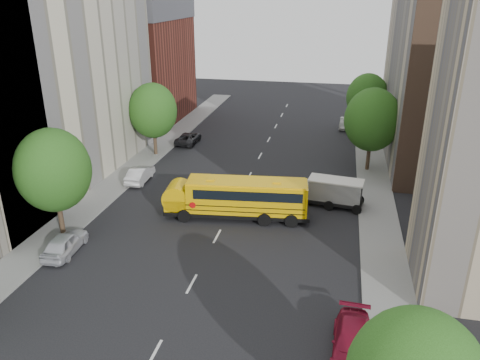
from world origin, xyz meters
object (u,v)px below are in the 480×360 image
(parked_car_0, at_px, (65,243))
(parked_car_1, at_px, (140,174))
(school_bus, at_px, (236,196))
(street_tree_2, at_px, (153,111))
(street_tree_4, at_px, (372,120))
(safari_truck, at_px, (330,191))
(parked_car_3, at_px, (352,342))
(street_tree_1, at_px, (53,170))
(parked_car_2, at_px, (188,138))
(street_tree_5, at_px, (367,97))
(parked_car_5, at_px, (345,123))

(parked_car_0, distance_m, parked_car_1, 12.94)
(school_bus, relative_size, parked_car_0, 2.69)
(street_tree_2, relative_size, street_tree_4, 0.95)
(safari_truck, xyz_separation_m, parked_car_3, (1.72, -17.01, -0.54))
(street_tree_2, bearing_deg, school_bus, -47.46)
(parked_car_0, bearing_deg, parked_car_1, -92.93)
(street_tree_1, height_order, parked_car_0, street_tree_1)
(street_tree_4, xyz_separation_m, parked_car_2, (-19.84, 4.56, -4.44))
(school_bus, xyz_separation_m, parked_car_1, (-10.23, 5.30, -1.06))
(street_tree_4, bearing_deg, street_tree_5, 90.00)
(street_tree_4, height_order, parked_car_3, street_tree_4)
(school_bus, distance_m, safari_truck, 7.97)
(parked_car_2, bearing_deg, parked_car_0, 89.06)
(school_bus, bearing_deg, parked_car_3, -63.03)
(school_bus, bearing_deg, safari_truck, 21.67)
(street_tree_5, distance_m, parked_car_0, 38.40)
(parked_car_5, bearing_deg, street_tree_5, -49.28)
(street_tree_4, height_order, safari_truck, street_tree_4)
(street_tree_4, bearing_deg, parked_car_3, -93.62)
(street_tree_4, distance_m, parked_car_3, 26.36)
(street_tree_2, height_order, school_bus, street_tree_2)
(school_bus, distance_m, parked_car_5, 28.79)
(street_tree_5, xyz_separation_m, school_bus, (-10.37, -24.67, -2.95))
(street_tree_4, bearing_deg, street_tree_1, -140.71)
(parked_car_0, height_order, parked_car_1, parked_car_0)
(street_tree_1, distance_m, parked_car_1, 11.54)
(school_bus, bearing_deg, street_tree_5, 60.80)
(school_bus, height_order, parked_car_3, school_bus)
(street_tree_1, xyz_separation_m, parked_car_5, (19.80, 32.91, -4.30))
(street_tree_1, height_order, parked_car_1, street_tree_1)
(street_tree_1, relative_size, street_tree_4, 0.98)
(school_bus, relative_size, safari_truck, 2.03)
(street_tree_2, distance_m, safari_truck, 20.98)
(street_tree_4, height_order, parked_car_0, street_tree_4)
(street_tree_1, relative_size, street_tree_5, 1.05)
(street_tree_1, distance_m, safari_truck, 21.07)
(safari_truck, xyz_separation_m, parked_car_2, (-16.48, 13.49, -0.59))
(parked_car_5, bearing_deg, street_tree_4, -77.97)
(school_bus, xyz_separation_m, parked_car_2, (-9.46, 17.23, -1.12))
(street_tree_2, height_order, parked_car_2, street_tree_2)
(street_tree_5, height_order, parked_car_1, street_tree_5)
(street_tree_5, distance_m, parked_car_3, 38.19)
(street_tree_5, bearing_deg, school_bus, -112.81)
(street_tree_1, bearing_deg, safari_truck, 25.94)
(safari_truck, height_order, parked_car_3, safari_truck)
(street_tree_1, bearing_deg, street_tree_2, 90.00)
(parked_car_3, relative_size, parked_car_5, 1.20)
(street_tree_2, relative_size, safari_truck, 1.38)
(street_tree_4, distance_m, safari_truck, 10.29)
(street_tree_5, bearing_deg, parked_car_1, -136.77)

